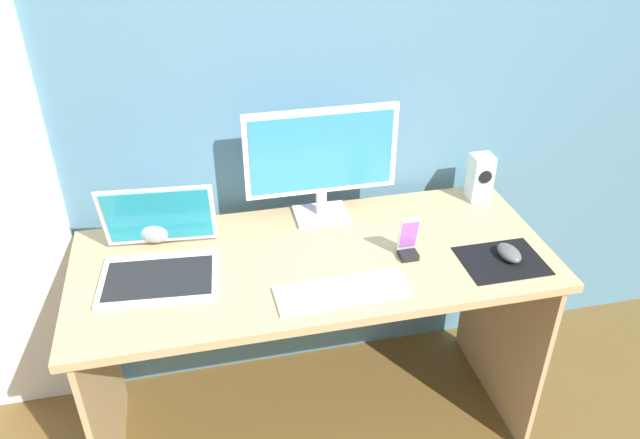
{
  "coord_description": "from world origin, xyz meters",
  "views": [
    {
      "loc": [
        -0.33,
        -1.54,
        1.88
      ],
      "look_at": [
        0.02,
        -0.02,
        0.9
      ],
      "focal_mm": 35.01,
      "sensor_mm": 36.0,
      "label": 1
    }
  ],
  "objects_px": {
    "keyboard_external": "(342,291)",
    "phone_in_dock": "(408,243)",
    "mouse": "(509,253)",
    "fishbowl": "(155,221)",
    "speaker_right": "(480,177)",
    "laptop": "(159,257)",
    "monitor": "(321,159)"
  },
  "relations": [
    {
      "from": "mouse",
      "to": "phone_in_dock",
      "type": "relative_size",
      "value": 0.72
    },
    {
      "from": "keyboard_external",
      "to": "speaker_right",
      "type": "bearing_deg",
      "value": 32.58
    },
    {
      "from": "mouse",
      "to": "laptop",
      "type": "bearing_deg",
      "value": 166.7
    },
    {
      "from": "monitor",
      "to": "fishbowl",
      "type": "xyz_separation_m",
      "value": [
        -0.55,
        -0.02,
        -0.15
      ]
    },
    {
      "from": "laptop",
      "to": "phone_in_dock",
      "type": "xyz_separation_m",
      "value": [
        0.75,
        -0.09,
        -0.0
      ]
    },
    {
      "from": "speaker_right",
      "to": "fishbowl",
      "type": "xyz_separation_m",
      "value": [
        -1.12,
        -0.01,
        -0.02
      ]
    },
    {
      "from": "fishbowl",
      "to": "mouse",
      "type": "relative_size",
      "value": 1.41
    },
    {
      "from": "laptop",
      "to": "fishbowl",
      "type": "height_order",
      "value": "laptop"
    },
    {
      "from": "laptop",
      "to": "fishbowl",
      "type": "relative_size",
      "value": 2.61
    },
    {
      "from": "monitor",
      "to": "mouse",
      "type": "bearing_deg",
      "value": -35.99
    },
    {
      "from": "monitor",
      "to": "laptop",
      "type": "xyz_separation_m",
      "value": [
        -0.54,
        -0.19,
        -0.17
      ]
    },
    {
      "from": "monitor",
      "to": "speaker_right",
      "type": "xyz_separation_m",
      "value": [
        0.57,
        -0.01,
        -0.13
      ]
    },
    {
      "from": "laptop",
      "to": "fishbowl",
      "type": "distance_m",
      "value": 0.18
    },
    {
      "from": "speaker_right",
      "to": "mouse",
      "type": "relative_size",
      "value": 1.7
    },
    {
      "from": "keyboard_external",
      "to": "mouse",
      "type": "relative_size",
      "value": 3.84
    },
    {
      "from": "keyboard_external",
      "to": "mouse",
      "type": "xyz_separation_m",
      "value": [
        0.54,
        0.05,
        0.02
      ]
    },
    {
      "from": "speaker_right",
      "to": "laptop",
      "type": "relative_size",
      "value": 0.46
    },
    {
      "from": "monitor",
      "to": "laptop",
      "type": "relative_size",
      "value": 1.37
    },
    {
      "from": "mouse",
      "to": "keyboard_external",
      "type": "bearing_deg",
      "value": -178.54
    },
    {
      "from": "fishbowl",
      "to": "mouse",
      "type": "distance_m",
      "value": 1.11
    },
    {
      "from": "monitor",
      "to": "mouse",
      "type": "distance_m",
      "value": 0.66
    },
    {
      "from": "keyboard_external",
      "to": "phone_in_dock",
      "type": "bearing_deg",
      "value": 26.51
    },
    {
      "from": "speaker_right",
      "to": "mouse",
      "type": "bearing_deg",
      "value": -99.92
    },
    {
      "from": "speaker_right",
      "to": "mouse",
      "type": "distance_m",
      "value": 0.38
    },
    {
      "from": "laptop",
      "to": "monitor",
      "type": "bearing_deg",
      "value": 19.86
    },
    {
      "from": "monitor",
      "to": "speaker_right",
      "type": "bearing_deg",
      "value": -0.5
    },
    {
      "from": "laptop",
      "to": "keyboard_external",
      "type": "bearing_deg",
      "value": -24.08
    },
    {
      "from": "speaker_right",
      "to": "keyboard_external",
      "type": "distance_m",
      "value": 0.74
    },
    {
      "from": "monitor",
      "to": "keyboard_external",
      "type": "relative_size",
      "value": 1.31
    },
    {
      "from": "fishbowl",
      "to": "keyboard_external",
      "type": "bearing_deg",
      "value": -38.03
    },
    {
      "from": "fishbowl",
      "to": "mouse",
      "type": "height_order",
      "value": "fishbowl"
    },
    {
      "from": "mouse",
      "to": "phone_in_dock",
      "type": "distance_m",
      "value": 0.31
    }
  ]
}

